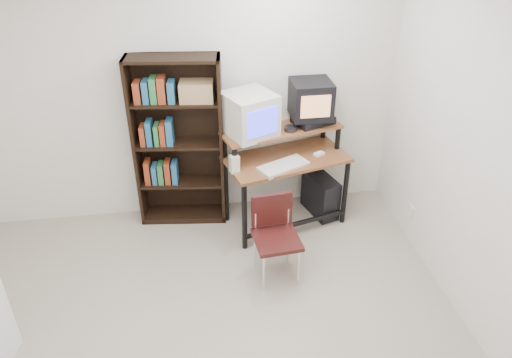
{
  "coord_description": "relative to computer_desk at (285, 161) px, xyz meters",
  "views": [
    {
      "loc": [
        -0.05,
        -2.45,
        3.01
      ],
      "look_at": [
        0.5,
        1.1,
        0.83
      ],
      "focal_mm": 35.0,
      "sensor_mm": 36.0,
      "label": 1
    }
  ],
  "objects": [
    {
      "name": "mouse",
      "position": [
        0.32,
        -0.02,
        0.06
      ],
      "size": [
        0.12,
        0.1,
        0.03
      ],
      "primitive_type": "cube",
      "rotation": [
        0.0,
        0.0,
        0.48
      ],
      "color": "white",
      "rests_on": "mousepad"
    },
    {
      "name": "desk_speaker",
      "position": [
        -0.51,
        -0.19,
        0.12
      ],
      "size": [
        0.1,
        0.09,
        0.17
      ],
      "primitive_type": "cube",
      "rotation": [
        0.0,
        0.0,
        0.25
      ],
      "color": "beige",
      "rests_on": "computer_desk"
    },
    {
      "name": "vcr",
      "position": [
        0.29,
        0.18,
        0.33
      ],
      "size": [
        0.43,
        0.37,
        0.08
      ],
      "primitive_type": "cube",
      "rotation": [
        0.0,
        0.0,
        0.37
      ],
      "color": "black",
      "rests_on": "computer_desk"
    },
    {
      "name": "computer_desk",
      "position": [
        0.0,
        0.0,
        0.0
      ],
      "size": [
        1.25,
        0.84,
        0.98
      ],
      "rotation": [
        0.0,
        0.0,
        0.25
      ],
      "color": "brown",
      "rests_on": "floor"
    },
    {
      "name": "crt_monitor",
      "position": [
        -0.34,
        0.05,
        0.49
      ],
      "size": [
        0.55,
        0.55,
        0.39
      ],
      "rotation": [
        0.0,
        0.0,
        0.43
      ],
      "color": "beige",
      "rests_on": "computer_desk"
    },
    {
      "name": "school_chair",
      "position": [
        -0.24,
        -0.76,
        -0.23
      ],
      "size": [
        0.4,
        0.4,
        0.75
      ],
      "rotation": [
        0.0,
        0.0,
        0.09
      ],
      "color": "black",
      "rests_on": "floor"
    },
    {
      "name": "wall_outlet",
      "position": [
        1.13,
        -0.47,
        -0.38
      ],
      "size": [
        0.02,
        0.08,
        0.12
      ],
      "primitive_type": "cube",
      "color": "beige",
      "rests_on": "right_wall"
    },
    {
      "name": "bookshelf",
      "position": [
        -0.99,
        0.24,
        0.19
      ],
      "size": [
        0.87,
        0.38,
        1.69
      ],
      "rotation": [
        0.0,
        0.0,
        -0.12
      ],
      "color": "black",
      "rests_on": "floor"
    },
    {
      "name": "cd_spindle",
      "position": [
        0.05,
        0.05,
        0.31
      ],
      "size": [
        0.14,
        0.14,
        0.05
      ],
      "primitive_type": "cylinder",
      "rotation": [
        0.0,
        0.0,
        0.23
      ],
      "color": "#26262B",
      "rests_on": "computer_desk"
    },
    {
      "name": "right_wall",
      "position": [
        1.14,
        -1.62,
        0.62
      ],
      "size": [
        0.01,
        4.0,
        2.6
      ],
      "primitive_type": "cube",
      "color": "silver",
      "rests_on": "floor"
    },
    {
      "name": "keyboard",
      "position": [
        -0.06,
        -0.19,
        0.06
      ],
      "size": [
        0.51,
        0.39,
        0.03
      ],
      "primitive_type": "cube",
      "rotation": [
        0.0,
        0.0,
        0.45
      ],
      "color": "beige",
      "rests_on": "computer_desk"
    },
    {
      "name": "mousepad",
      "position": [
        0.34,
        -0.03,
        0.04
      ],
      "size": [
        0.26,
        0.23,
        0.01
      ],
      "primitive_type": "cube",
      "rotation": [
        0.0,
        0.0,
        0.29
      ],
      "color": "black",
      "rests_on": "computer_desk"
    },
    {
      "name": "pc_tower",
      "position": [
        0.4,
        0.08,
        -0.47
      ],
      "size": [
        0.32,
        0.49,
        0.42
      ],
      "primitive_type": "cube",
      "rotation": [
        0.0,
        0.0,
        0.29
      ],
      "color": "black",
      "rests_on": "floor"
    },
    {
      "name": "crt_tv",
      "position": [
        0.27,
        0.19,
        0.54
      ],
      "size": [
        0.37,
        0.37,
        0.35
      ],
      "rotation": [
        0.0,
        0.0,
        -0.0
      ],
      "color": "black",
      "rests_on": "vcr"
    },
    {
      "name": "back_wall",
      "position": [
        -0.86,
        0.38,
        0.62
      ],
      "size": [
        4.0,
        0.01,
        2.6
      ],
      "primitive_type": "cube",
      "color": "silver",
      "rests_on": "floor"
    }
  ]
}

